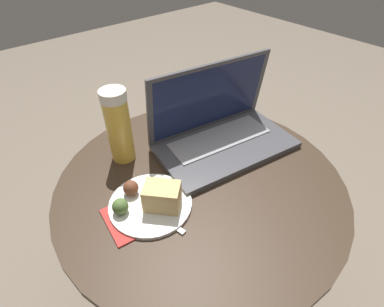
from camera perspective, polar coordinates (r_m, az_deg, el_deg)
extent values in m
plane|color=#726656|center=(1.23, 1.11, -24.02)|extent=(6.00, 6.00, 0.00)
cylinder|color=#9E9EA3|center=(1.22, 1.11, -23.86)|extent=(0.35, 0.35, 0.01)
cylinder|color=#9E9EA3|center=(0.98, 1.32, -16.83)|extent=(0.07, 0.07, 0.53)
cylinder|color=#38281C|center=(0.77, 1.62, -5.56)|extent=(0.72, 0.72, 0.02)
cube|color=#B7332D|center=(0.70, -9.34, -10.96)|extent=(0.18, 0.14, 0.00)
cube|color=#47474C|center=(0.85, 6.47, 1.32)|extent=(0.41, 0.27, 0.02)
cube|color=gray|center=(0.87, 5.30, 2.98)|extent=(0.31, 0.15, 0.00)
cube|color=#47474C|center=(0.85, 3.33, 10.66)|extent=(0.38, 0.10, 0.21)
cube|color=#19234C|center=(0.85, 3.44, 10.55)|extent=(0.35, 0.08, 0.19)
cylinder|color=gold|center=(0.80, -13.66, 4.26)|extent=(0.06, 0.06, 0.18)
cylinder|color=white|center=(0.74, -14.87, 10.65)|extent=(0.07, 0.07, 0.03)
cylinder|color=silver|center=(0.71, -7.90, -9.47)|extent=(0.19, 0.19, 0.01)
cube|color=#DBB775|center=(0.67, -5.70, -8.13)|extent=(0.09, 0.10, 0.06)
sphere|color=beige|center=(0.73, -6.40, -5.30)|extent=(0.03, 0.03, 0.03)
sphere|color=#4C6B33|center=(0.69, -13.51, -9.78)|extent=(0.04, 0.04, 0.04)
sphere|color=brown|center=(0.72, -11.59, -6.44)|extent=(0.04, 0.04, 0.04)
cube|color=#B2B2B7|center=(0.68, -5.35, -12.37)|extent=(0.03, 0.12, 0.00)
cube|color=#B2B2B7|center=(0.72, -10.26, -8.94)|extent=(0.03, 0.05, 0.00)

